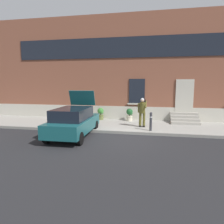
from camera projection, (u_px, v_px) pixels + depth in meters
ground_plane at (121, 138)px, 10.21m from camera, size 80.00×80.00×0.00m
sidewalk at (127, 126)px, 12.92m from camera, size 24.00×3.60×0.15m
curb_edge at (123, 133)px, 11.11m from camera, size 24.00×0.12×0.15m
building_facade at (132, 70)px, 14.82m from camera, size 24.00×1.52×7.50m
entrance_stoop at (184, 119)px, 13.48m from camera, size 1.80×1.28×0.64m
hatchback_car_teal at (74, 121)px, 10.51m from camera, size 1.85×4.10×2.34m
bollard_near_person at (151, 121)px, 11.15m from camera, size 0.15×0.15×1.04m
person_on_phone at (142, 111)px, 12.01m from camera, size 0.51×0.49×1.75m
planter_terracotta at (72, 113)px, 14.78m from camera, size 0.44×0.44×0.86m
planter_olive at (101, 113)px, 14.57m from camera, size 0.44×0.44×0.86m
planter_cream at (130, 114)px, 14.09m from camera, size 0.44×0.44×0.86m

